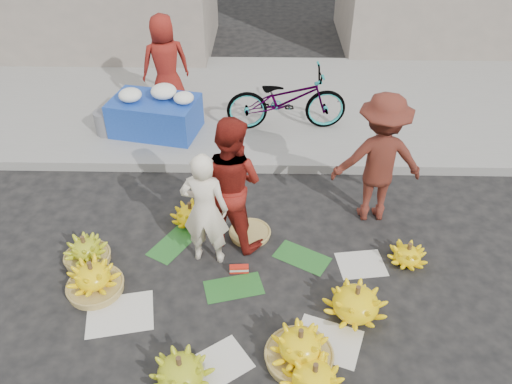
{
  "coord_description": "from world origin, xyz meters",
  "views": [
    {
      "loc": [
        0.23,
        -4.06,
        4.27
      ],
      "look_at": [
        0.13,
        0.68,
        0.7
      ],
      "focal_mm": 35.0,
      "sensor_mm": 36.0,
      "label": 1
    }
  ],
  "objects_px": {
    "banana_bunch_0": "(93,279)",
    "bicycle": "(287,99)",
    "banana_bunch_4": "(356,302)",
    "vendor_cream": "(205,210)",
    "flower_table": "(156,113)"
  },
  "relations": [
    {
      "from": "banana_bunch_0",
      "to": "bicycle",
      "type": "relative_size",
      "value": 0.34
    },
    {
      "from": "banana_bunch_0",
      "to": "bicycle",
      "type": "distance_m",
      "value": 4.2
    },
    {
      "from": "banana_bunch_4",
      "to": "bicycle",
      "type": "xyz_separation_m",
      "value": [
        -0.64,
        3.81,
        0.44
      ]
    },
    {
      "from": "flower_table",
      "to": "bicycle",
      "type": "height_order",
      "value": "bicycle"
    },
    {
      "from": "flower_table",
      "to": "vendor_cream",
      "type": "bearing_deg",
      "value": -56.63
    },
    {
      "from": "banana_bunch_0",
      "to": "bicycle",
      "type": "bearing_deg",
      "value": 57.84
    },
    {
      "from": "banana_bunch_4",
      "to": "vendor_cream",
      "type": "bearing_deg",
      "value": 153.36
    },
    {
      "from": "banana_bunch_0",
      "to": "banana_bunch_4",
      "type": "distance_m",
      "value": 2.88
    },
    {
      "from": "vendor_cream",
      "to": "banana_bunch_4",
      "type": "bearing_deg",
      "value": 159.39
    },
    {
      "from": "banana_bunch_0",
      "to": "banana_bunch_4",
      "type": "height_order",
      "value": "banana_bunch_0"
    },
    {
      "from": "banana_bunch_0",
      "to": "vendor_cream",
      "type": "bearing_deg",
      "value": 24.17
    },
    {
      "from": "bicycle",
      "to": "banana_bunch_0",
      "type": "bearing_deg",
      "value": 143.82
    },
    {
      "from": "banana_bunch_4",
      "to": "bicycle",
      "type": "bearing_deg",
      "value": 99.53
    },
    {
      "from": "banana_bunch_0",
      "to": "flower_table",
      "type": "height_order",
      "value": "flower_table"
    },
    {
      "from": "banana_bunch_4",
      "to": "vendor_cream",
      "type": "xyz_separation_m",
      "value": [
        -1.65,
        0.83,
        0.55
      ]
    }
  ]
}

